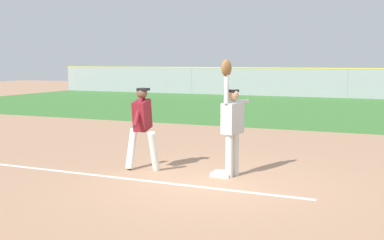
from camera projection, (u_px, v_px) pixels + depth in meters
The scene contains 10 objects.
ground_plane at pixel (210, 183), 9.35m from camera, with size 74.46×74.46×0.00m, color tan.
outfield_grass at pixel (329, 109), 23.33m from camera, with size 40.66×15.16×0.01m, color #3D7533.
chalk_foul_line at pixel (30, 168), 10.67m from camera, with size 12.00×0.10×0.01m, color white.
first_base at pixel (222, 174), 9.93m from camera, with size 0.38×0.38×0.08m, color white.
fielder at pixel (232, 120), 9.74m from camera, with size 0.37×0.89×2.28m.
runner at pixel (142, 123), 10.32m from camera, with size 0.78×0.85×1.72m.
baseball at pixel (228, 86), 9.63m from camera, with size 0.07×0.07×0.07m, color white.
outfield_fence at pixel (348, 83), 30.14m from camera, with size 40.74×0.08×1.81m.
parked_car_tan at pixel (250, 82), 36.62m from camera, with size 4.55×2.42×1.25m.
parked_car_white at pixel (323, 83), 35.27m from camera, with size 4.52×2.36×1.25m.
Camera 1 is at (3.29, -8.54, 2.26)m, focal length 47.16 mm.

